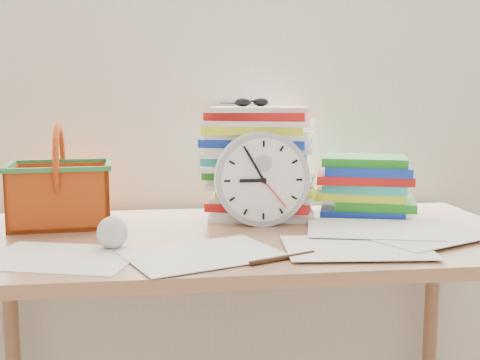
{
  "coord_description": "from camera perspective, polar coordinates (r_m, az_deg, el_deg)",
  "views": [
    {
      "loc": [
        -0.2,
        0.14,
        1.1
      ],
      "look_at": [
        -0.01,
        1.6,
        0.89
      ],
      "focal_mm": 45.0,
      "sensor_mm": 36.0,
      "label": 1
    }
  ],
  "objects": [
    {
      "name": "book_stack",
      "position": [
        1.77,
        12.0,
        -0.53
      ],
      "size": [
        0.33,
        0.29,
        0.17
      ],
      "primitive_type": null,
      "rotation": [
        0.0,
        0.0,
        -0.28
      ],
      "color": "white",
      "rests_on": "desk"
    },
    {
      "name": "clock",
      "position": [
        1.59,
        2.07,
        0.12
      ],
      "size": [
        0.25,
        0.05,
        0.25
      ],
      "primitive_type": "cylinder",
      "rotation": [
        1.57,
        0.0,
        0.0
      ],
      "color": "#A1A8AF",
      "rests_on": "desk"
    },
    {
      "name": "crumpled_ball",
      "position": [
        1.4,
        -12.03,
        -4.86
      ],
      "size": [
        0.07,
        0.07,
        0.07
      ],
      "primitive_type": "sphere",
      "color": "silver",
      "rests_on": "desk"
    },
    {
      "name": "pen",
      "position": [
        1.28,
        4.07,
        -7.38
      ],
      "size": [
        0.15,
        0.08,
        0.01
      ],
      "primitive_type": "cylinder",
      "rotation": [
        0.0,
        1.57,
        0.42
      ],
      "color": "black",
      "rests_on": "desk"
    },
    {
      "name": "paper_stack",
      "position": [
        1.72,
        1.77,
        1.76
      ],
      "size": [
        0.37,
        0.33,
        0.31
      ],
      "primitive_type": null,
      "rotation": [
        0.0,
        0.0,
        -0.24
      ],
      "color": "white",
      "rests_on": "desk"
    },
    {
      "name": "desk",
      "position": [
        1.53,
        0.41,
        -7.84
      ],
      "size": [
        1.4,
        0.7,
        0.75
      ],
      "color": "#936545",
      "rests_on": "ground"
    },
    {
      "name": "basket",
      "position": [
        1.66,
        -16.69,
        0.37
      ],
      "size": [
        0.28,
        0.23,
        0.26
      ],
      "primitive_type": null,
      "rotation": [
        0.0,
        0.0,
        0.08
      ],
      "color": "#CB4A13",
      "rests_on": "desk"
    },
    {
      "name": "scattered_papers",
      "position": [
        1.51,
        0.42,
        -4.9
      ],
      "size": [
        1.26,
        0.42,
        0.02
      ],
      "primitive_type": null,
      "color": "white",
      "rests_on": "desk"
    },
    {
      "name": "curtain",
      "position": [
        1.86,
        -1.22,
        14.39
      ],
      "size": [
        2.4,
        0.01,
        2.5
      ],
      "primitive_type": "cube",
      "color": "white",
      "rests_on": "room_shell"
    },
    {
      "name": "sunglasses",
      "position": [
        1.7,
        1.12,
        7.4
      ],
      "size": [
        0.15,
        0.14,
        0.03
      ],
      "primitive_type": null,
      "rotation": [
        0.0,
        0.0,
        0.37
      ],
      "color": "black",
      "rests_on": "paper_stack"
    }
  ]
}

